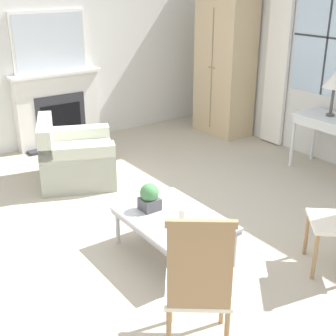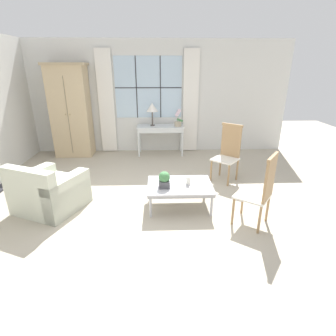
{
  "view_description": "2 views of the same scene",
  "coord_description": "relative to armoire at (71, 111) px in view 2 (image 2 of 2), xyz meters",
  "views": [
    {
      "loc": [
        3.58,
        -2.33,
        2.41
      ],
      "look_at": [
        0.04,
        0.19,
        0.61
      ],
      "focal_mm": 50.0,
      "sensor_mm": 36.0,
      "label": 1
    },
    {
      "loc": [
        0.25,
        -3.94,
        2.16
      ],
      "look_at": [
        0.39,
        0.1,
        0.59
      ],
      "focal_mm": 28.0,
      "sensor_mm": 36.0,
      "label": 2
    }
  ],
  "objects": [
    {
      "name": "ground_plane",
      "position": [
        1.92,
        -2.69,
        -1.13
      ],
      "size": [
        14.0,
        14.0,
        0.0
      ],
      "primitive_type": "plane",
      "color": "#B2A893"
    },
    {
      "name": "armchair_upholstered",
      "position": [
        0.41,
        -2.81,
        -0.85
      ],
      "size": [
        1.18,
        1.16,
        0.8
      ],
      "color": "beige",
      "rests_on": "ground_plane"
    },
    {
      "name": "armoire",
      "position": [
        0.0,
        0.0,
        0.0
      ],
      "size": [
        0.98,
        0.58,
        2.25
      ],
      "color": "tan",
      "rests_on": "ground_plane"
    },
    {
      "name": "table_lamp",
      "position": [
        2.01,
        0.01,
        0.07
      ],
      "size": [
        0.29,
        0.29,
        0.57
      ],
      "color": "#4C4742",
      "rests_on": "console_table"
    },
    {
      "name": "wall_back_windowed",
      "position": [
        1.92,
        0.33,
        0.27
      ],
      "size": [
        7.2,
        0.14,
        2.8
      ],
      "color": "silver",
      "rests_on": "ground_plane"
    },
    {
      "name": "pillar_candle",
      "position": [
        2.63,
        -2.82,
        -0.67
      ],
      "size": [
        0.09,
        0.09,
        0.15
      ],
      "color": "silver",
      "rests_on": "coffee_table"
    },
    {
      "name": "coffee_table",
      "position": [
        2.5,
        -2.81,
        -0.78
      ],
      "size": [
        1.03,
        0.74,
        0.39
      ],
      "color": "#BCBCC1",
      "rests_on": "ground_plane"
    },
    {
      "name": "potted_orchid",
      "position": [
        2.65,
        -0.06,
        -0.21
      ],
      "size": [
        0.22,
        0.17,
        0.44
      ],
      "color": "tan",
      "rests_on": "console_table"
    },
    {
      "name": "potted_plant_small",
      "position": [
        2.24,
        -2.91,
        -0.61
      ],
      "size": [
        0.18,
        0.18,
        0.26
      ],
      "color": "#4C4C51",
      "rests_on": "coffee_table"
    },
    {
      "name": "accent_chair_wooden",
      "position": [
        3.57,
        -3.41,
        -0.54
      ],
      "size": [
        0.62,
        0.62,
        1.08
      ],
      "color": "white",
      "rests_on": "ground_plane"
    },
    {
      "name": "side_chair_wooden",
      "position": [
        3.54,
        -1.72,
        -0.52
      ],
      "size": [
        0.62,
        0.62,
        1.12
      ],
      "color": "white",
      "rests_on": "ground_plane"
    },
    {
      "name": "console_table",
      "position": [
        2.21,
        -0.01,
        -0.47
      ],
      "size": [
        1.19,
        0.52,
        0.75
      ],
      "color": "silver",
      "rests_on": "ground_plane"
    }
  ]
}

